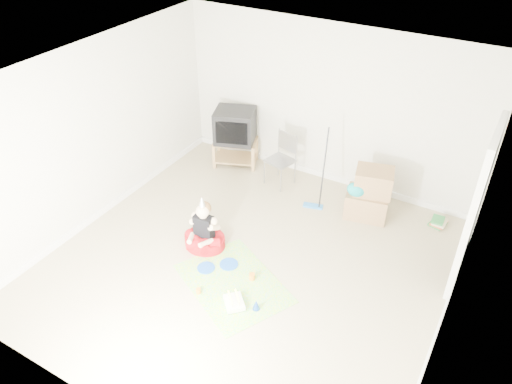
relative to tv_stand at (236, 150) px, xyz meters
The scene contains 16 objects.
ground 2.62m from the tv_stand, 54.63° to the right, with size 5.00×5.00×0.00m, color tan.
doorway_recess 4.16m from the tv_stand, 13.01° to the right, with size 0.02×0.90×2.05m, color black.
tv_stand is the anchor object (origin of this frame).
crt_tv 0.47m from the tv_stand, behind, with size 0.65×0.54×0.56m, color black.
folding_chair 0.99m from the tv_stand, 10.14° to the right, with size 0.49×0.47×0.90m.
cardboard_boxes 2.53m from the tv_stand, ahead, with size 0.71×0.61×0.79m.
floor_mop 1.80m from the tv_stand, 16.11° to the right, with size 0.32×0.40×1.23m.
book_pile 3.54m from the tv_stand, ahead, with size 0.26×0.30×0.11m.
seated_woman 2.25m from the tv_stand, 69.18° to the right, with size 0.62×0.62×0.84m.
party_mat 2.97m from the tv_stand, 58.74° to the right, with size 1.43×1.04×0.01m, color #F3339D.
birthday_cake 3.34m from the tv_stand, 58.46° to the right, with size 0.35×0.35×0.14m.
blue_plate_near 2.63m from the tv_stand, 60.14° to the right, with size 0.25×0.25×0.01m, color blue.
blue_plate_far 2.71m from the tv_stand, 66.54° to the right, with size 0.24×0.24×0.01m, color blue.
orange_cup_near 2.91m from the tv_stand, 53.97° to the right, with size 0.08×0.08×0.09m, color orange.
orange_cup_far 3.16m from the tv_stand, 66.62° to the right, with size 0.06×0.06×0.07m, color orange.
blue_party_hat 3.42m from the tv_stand, 53.96° to the right, with size 0.10×0.10×0.14m, color blue.
Camera 1 is at (2.58, -4.25, 4.61)m, focal length 35.00 mm.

